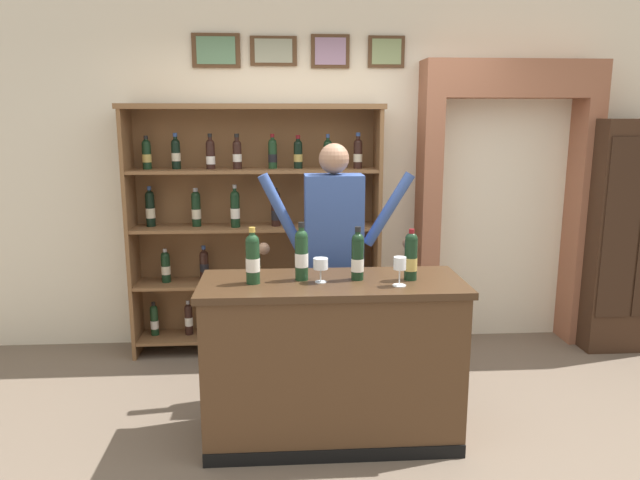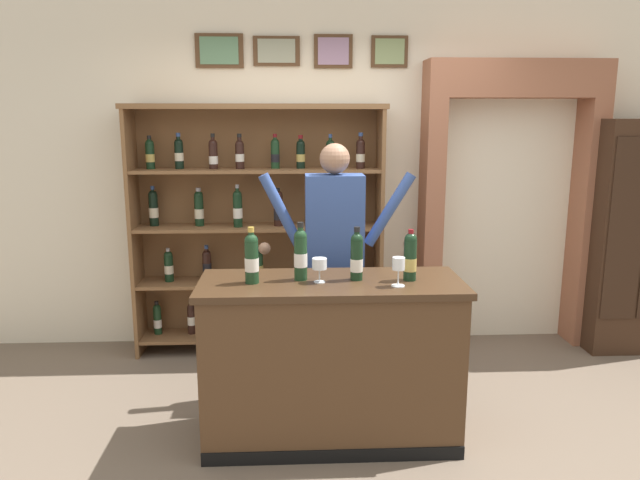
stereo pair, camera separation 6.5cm
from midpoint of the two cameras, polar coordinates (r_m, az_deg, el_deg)
ground_plane at (r=3.81m, az=3.21°, el=-18.27°), size 14.00×14.00×0.02m
back_wall at (r=5.02m, az=1.02°, el=7.77°), size 12.00×0.19×3.10m
wine_shelf at (r=4.81m, az=-6.56°, el=1.64°), size 2.02×0.37×1.99m
archway_doorway at (r=5.23m, az=16.67°, el=5.11°), size 1.45×0.45×2.34m
side_cabinet at (r=5.45m, az=26.75°, el=0.37°), size 0.62×0.42×1.88m
tasting_counter at (r=3.57m, az=0.60°, el=-11.48°), size 1.52×0.60×0.98m
shopkeeper at (r=3.95m, az=0.85°, el=-0.42°), size 1.05×0.22×1.73m
tasting_bottle_chianti at (r=3.35m, az=-7.03°, el=-1.71°), size 0.08×0.08×0.32m
tasting_bottle_grappa at (r=3.40m, az=-2.33°, el=-1.32°), size 0.08×0.08×0.34m
tasting_bottle_rosso at (r=3.41m, az=3.07°, el=-1.55°), size 0.07×0.07×0.31m
tasting_bottle_vin_santo at (r=3.44m, az=8.17°, el=-1.54°), size 0.07×0.07×0.30m
wine_glass_right at (r=3.35m, az=-0.50°, el=-2.41°), size 0.08×0.08×0.14m
wine_glass_left at (r=3.31m, az=7.09°, el=-2.40°), size 0.07×0.07×0.16m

